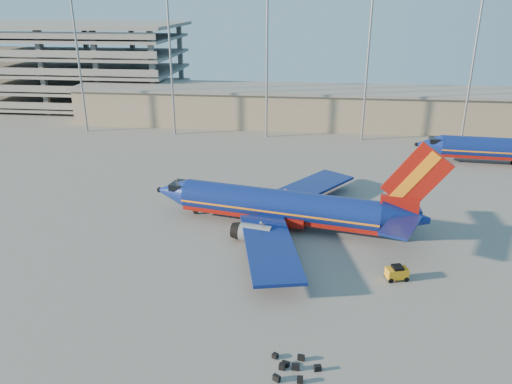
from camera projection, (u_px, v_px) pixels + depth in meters
The scene contains 7 objects.
ground at pixel (270, 232), 63.36m from camera, with size 220.00×220.00×0.00m, color slate.
terminal_building at pixel (337, 107), 114.31m from camera, with size 122.00×16.00×8.50m.
parking_garage at pixel (67, 61), 134.31m from camera, with size 62.00×32.00×21.40m.
light_mast_row at pixel (317, 52), 98.93m from camera, with size 101.60×1.60×28.65m.
aircraft_main at pixel (286, 207), 63.89m from camera, with size 37.40×35.62×12.79m.
baggage_tug at pixel (397, 273), 52.36m from camera, with size 2.51×1.88×1.61m.
luggage_pile at pixel (292, 367), 39.81m from camera, with size 4.11×3.24×0.54m.
Camera 1 is at (4.93, -56.95, 27.84)m, focal length 35.00 mm.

